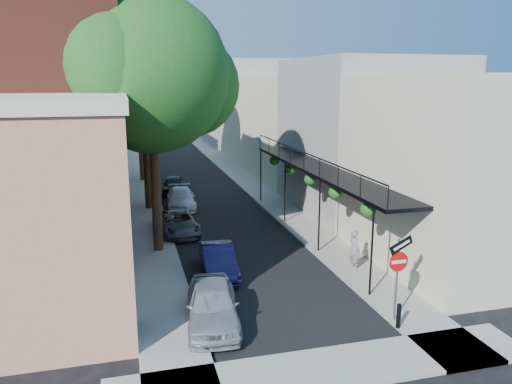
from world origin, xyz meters
TOP-DOWN VIEW (x-y plane):
  - ground at (0.00, 0.00)m, footprint 160.00×160.00m
  - road_surface at (0.00, 30.00)m, footprint 6.00×64.00m
  - sidewalk_left at (-4.00, 30.00)m, footprint 2.00×64.00m
  - sidewalk_right at (4.00, 30.00)m, footprint 2.00×64.00m
  - sidewalk_cross at (0.00, -1.00)m, footprint 12.00×2.00m
  - buildings_left at (-9.30, 28.76)m, footprint 10.10×59.10m
  - buildings_right at (8.99, 29.49)m, footprint 9.80×55.00m
  - sign_post at (3.16, 0.97)m, footprint 0.89×0.17m
  - bollard at (3.00, 0.50)m, footprint 0.14×0.14m
  - oak_near at (-3.37, 10.26)m, footprint 7.48×6.80m
  - oak_mid at (-3.42, 18.23)m, footprint 6.60×6.00m
  - oak_far at (-3.35, 27.27)m, footprint 7.70×7.00m
  - parked_car_a at (-2.60, 2.44)m, footprint 2.15×4.26m
  - parked_car_b at (-1.62, 6.62)m, footprint 1.49×3.74m
  - parked_car_c at (-2.60, 12.59)m, footprint 2.09×4.13m
  - parked_car_d at (-1.85, 17.89)m, footprint 1.91×4.19m
  - parked_car_e at (-1.92, 22.02)m, footprint 1.91×3.72m
  - pedestrian at (3.88, 5.52)m, footprint 0.50×0.67m

SIDE VIEW (x-z plane):
  - ground at x=0.00m, z-range 0.00..0.00m
  - road_surface at x=0.00m, z-range 0.00..0.01m
  - sidewalk_left at x=-4.00m, z-range 0.00..0.12m
  - sidewalk_right at x=4.00m, z-range 0.00..0.12m
  - sidewalk_cross at x=0.00m, z-range 0.00..0.12m
  - bollard at x=3.00m, z-range 0.12..0.92m
  - parked_car_c at x=-2.60m, z-range 0.00..1.12m
  - parked_car_d at x=-1.85m, z-range 0.00..1.19m
  - parked_car_b at x=-1.62m, z-range 0.00..1.21m
  - parked_car_e at x=-1.92m, z-range 0.00..1.21m
  - parked_car_a at x=-2.60m, z-range 0.00..1.39m
  - pedestrian at x=3.88m, z-range 0.12..1.78m
  - sign_post at x=3.16m, z-range 0.54..3.53m
  - buildings_right at x=8.99m, z-range -0.58..9.42m
  - buildings_left at x=-9.30m, z-range -1.06..10.94m
  - oak_mid at x=-3.42m, z-range 1.96..12.16m
  - oak_near at x=-3.37m, z-range 2.17..13.59m
  - oak_far at x=-3.35m, z-range 2.31..14.21m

